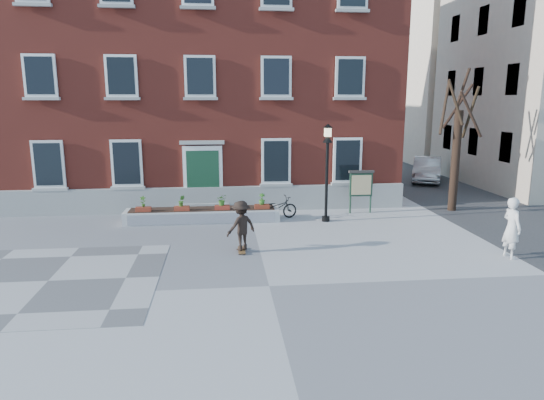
{
  "coord_description": "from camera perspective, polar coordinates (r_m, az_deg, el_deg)",
  "views": [
    {
      "loc": [
        -1.21,
        -12.11,
        4.93
      ],
      "look_at": [
        0.5,
        4.0,
        1.5
      ],
      "focal_mm": 32.0,
      "sensor_mm": 36.0,
      "label": 1
    }
  ],
  "objects": [
    {
      "name": "side_street",
      "position": [
        37.28,
        25.78,
        14.02
      ],
      "size": [
        15.2,
        36.0,
        14.5
      ],
      "color": "#38383B",
      "rests_on": "ground"
    },
    {
      "name": "bare_tree",
      "position": [
        22.66,
        20.89,
        5.76
      ],
      "size": [
        1.83,
        1.83,
        6.16
      ],
      "color": "black",
      "rests_on": "ground"
    },
    {
      "name": "bystander",
      "position": [
        16.82,
        26.38,
        -2.95
      ],
      "size": [
        0.55,
        0.76,
        1.93
      ],
      "primitive_type": "imported",
      "rotation": [
        0.0,
        0.0,
        1.7
      ],
      "color": "silver",
      "rests_on": "ground"
    },
    {
      "name": "ground",
      "position": [
        13.13,
        -0.34,
        -10.1
      ],
      "size": [
        100.0,
        100.0,
        0.0
      ],
      "primitive_type": "plane",
      "color": "#97979A",
      "rests_on": "ground"
    },
    {
      "name": "skateboarder",
      "position": [
        15.67,
        -3.64,
        -3.03
      ],
      "size": [
        1.21,
        1.07,
        1.7
      ],
      "color": "brown",
      "rests_on": "ground"
    },
    {
      "name": "notice_board",
      "position": [
        21.24,
        10.43,
        1.81
      ],
      "size": [
        1.1,
        0.16,
        1.87
      ],
      "color": "#172F1E",
      "rests_on": "ground"
    },
    {
      "name": "planter_assembly",
      "position": [
        19.85,
        -8.14,
        -1.64
      ],
      "size": [
        6.2,
        1.12,
        1.15
      ],
      "color": "silver",
      "rests_on": "ground"
    },
    {
      "name": "lamp_post",
      "position": [
        19.39,
        6.5,
        4.8
      ],
      "size": [
        0.4,
        0.4,
        3.93
      ],
      "color": "black",
      "rests_on": "ground"
    },
    {
      "name": "brick_building",
      "position": [
        26.13,
        -8.05,
        14.85
      ],
      "size": [
        18.4,
        10.85,
        12.6
      ],
      "color": "maroon",
      "rests_on": "ground"
    },
    {
      "name": "bicycle",
      "position": [
        19.97,
        0.53,
        -0.94
      ],
      "size": [
        1.9,
        1.12,
        0.94
      ],
      "primitive_type": "imported",
      "rotation": [
        0.0,
        0.0,
        1.86
      ],
      "color": "black",
      "rests_on": "ground"
    },
    {
      "name": "parked_car",
      "position": [
        30.5,
        17.77,
        3.46
      ],
      "size": [
        3.22,
        4.65,
        1.45
      ],
      "primitive_type": "imported",
      "rotation": [
        0.0,
        0.0,
        -0.42
      ],
      "color": "silver",
      "rests_on": "ground"
    },
    {
      "name": "checker_patch",
      "position": [
        14.8,
        -24.84,
        -8.63
      ],
      "size": [
        6.0,
        6.0,
        0.01
      ],
      "primitive_type": "cube",
      "color": "#525254",
      "rests_on": "ground"
    }
  ]
}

